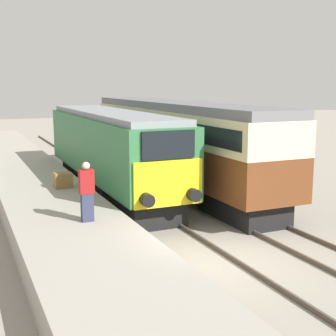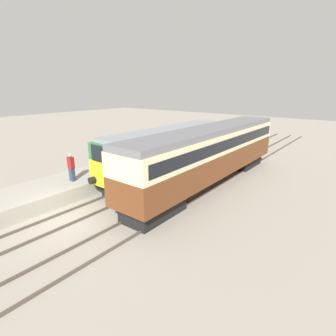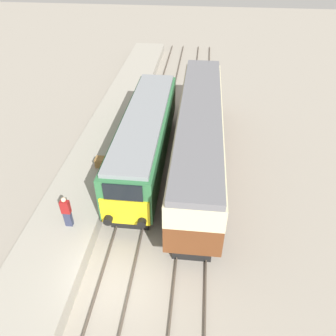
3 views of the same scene
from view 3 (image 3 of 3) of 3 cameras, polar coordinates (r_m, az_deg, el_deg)
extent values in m
plane|color=gray|center=(16.04, -9.21, -19.38)|extent=(120.00, 120.00, 0.00)
cube|color=#9E998C|center=(21.80, -12.87, 0.23)|extent=(3.50, 50.00, 0.92)
cube|color=#4C4238|center=(19.21, -7.84, -6.58)|extent=(0.07, 60.00, 0.14)
cube|color=#4C4238|center=(18.96, -3.59, -6.94)|extent=(0.07, 60.00, 0.14)
cube|color=#4C4238|center=(18.79, 2.39, -7.40)|extent=(0.07, 60.00, 0.14)
cube|color=#4C4238|center=(18.79, 6.80, -7.68)|extent=(0.07, 60.00, 0.14)
cube|color=black|center=(19.05, -5.59, -5.03)|extent=(2.03, 4.00, 1.00)
cube|color=black|center=(25.31, -2.32, 6.98)|extent=(2.03, 4.00, 1.00)
cube|color=#2D6B3D|center=(21.06, -3.92, 5.82)|extent=(2.70, 12.86, 2.60)
cube|color=yellow|center=(16.39, -7.50, -7.67)|extent=(2.48, 0.10, 1.56)
cube|color=black|center=(15.50, -7.88, -4.26)|extent=(1.89, 0.10, 0.94)
cube|color=gray|center=(20.35, -4.09, 9.23)|extent=(2.38, 12.35, 0.24)
cylinder|color=black|center=(16.74, -10.40, -8.94)|extent=(0.44, 0.35, 0.44)
cylinder|color=black|center=(16.40, -4.59, -9.51)|extent=(0.44, 0.35, 0.44)
cube|color=black|center=(17.43, 4.44, -10.11)|extent=(1.89, 3.60, 0.95)
cube|color=black|center=(27.33, 5.61, 9.22)|extent=(1.89, 3.60, 0.95)
cube|color=brown|center=(21.35, 5.34, 4.51)|extent=(2.70, 16.72, 1.62)
cube|color=beige|center=(20.61, 5.57, 7.89)|extent=(2.71, 16.72, 1.27)
cube|color=black|center=(20.61, 5.57, 7.89)|extent=(2.75, 16.06, 0.70)
cube|color=slate|center=(20.22, 5.71, 9.90)|extent=(2.48, 16.72, 0.36)
cube|color=#2D334C|center=(17.28, -16.96, -8.42)|extent=(0.36, 0.24, 0.87)
cube|color=maroon|center=(16.74, -17.45, -6.50)|extent=(0.44, 0.26, 0.73)
sphere|color=beige|center=(16.42, -17.76, -5.28)|extent=(0.24, 0.24, 0.24)
cube|color=olive|center=(20.80, -11.54, 1.02)|extent=(0.70, 0.56, 0.60)
camera|label=1|loc=(12.90, -69.45, -35.86)|focal=50.00mm
camera|label=2|loc=(11.13, 61.76, -24.27)|focal=28.00mm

